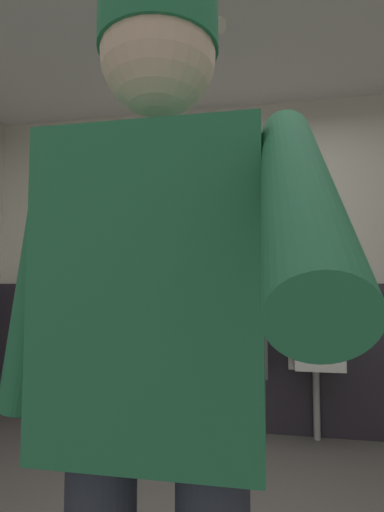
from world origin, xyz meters
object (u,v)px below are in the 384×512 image
urinal_middle (316,335)px  person (155,344)px  urinal_left (215,333)px  soap_dispenser (101,263)px

urinal_middle → person: (-0.57, -2.30, 0.26)m
urinal_left → person: size_ratio=0.71×
person → soap_dispenser: bearing=116.1°
soap_dispenser → urinal_left: bearing=-6.8°
urinal_left → soap_dispenser: soap_dispenser is taller
urinal_left → soap_dispenser: bearing=173.2°
urinal_left → person: person is taller
soap_dispenser → urinal_middle: bearing=-3.9°
urinal_left → urinal_middle: 0.75m
person → urinal_middle: bearing=76.0°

